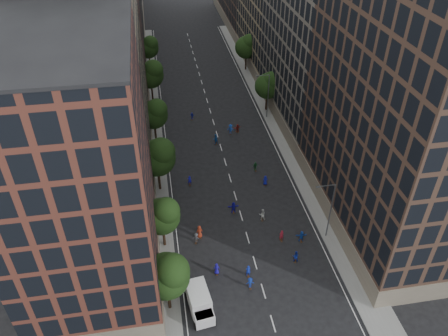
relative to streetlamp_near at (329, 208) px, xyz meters
name	(u,v)px	position (x,y,z in m)	size (l,w,h in m)	color
ground	(217,136)	(-10.37, 28.00, -5.17)	(240.00, 240.00, 0.00)	black
sidewalk_left	(151,121)	(-22.37, 35.50, -5.09)	(4.00, 105.00, 0.15)	slate
sidewalk_right	(270,110)	(1.63, 35.50, -5.09)	(4.00, 105.00, 0.15)	slate
bldg_left_a	(81,175)	(-29.37, -1.00, 9.83)	(14.00, 22.00, 30.00)	#562A21
bldg_left_b	(94,67)	(-29.37, 23.00, 11.83)	(14.00, 26.00, 34.00)	#807054
bldg_left_c	(105,34)	(-29.37, 46.00, 8.83)	(14.00, 20.00, 28.00)	#562A21
bldg_right_a	(404,104)	(8.63, 3.00, 12.83)	(14.00, 30.00, 36.00)	#432E24
bldg_right_b	(320,34)	(8.63, 32.00, 11.33)	(14.00, 28.00, 33.00)	#5D564D
tree_left_0	(168,275)	(-21.38, -8.15, 0.79)	(5.20, 5.20, 8.83)	black
tree_left_1	(163,215)	(-21.39, 1.86, 0.38)	(4.80, 4.80, 8.21)	black
tree_left_2	(158,156)	(-21.36, 13.83, 1.19)	(5.60, 5.60, 9.45)	black
tree_left_3	(154,113)	(-21.38, 27.85, 0.65)	(5.00, 5.00, 8.58)	black
tree_left_4	(151,74)	(-21.37, 43.84, 0.93)	(5.40, 5.40, 9.08)	black
tree_left_5	(149,47)	(-21.39, 59.86, 0.51)	(4.80, 4.80, 8.33)	black
tree_right_a	(269,85)	(1.02, 35.85, 0.46)	(5.00, 5.00, 8.39)	black
tree_right_b	(247,46)	(1.02, 55.85, 0.79)	(5.20, 5.20, 8.83)	black
streetlamp_near	(329,208)	(0.00, 0.00, 0.00)	(2.64, 0.22, 9.06)	#595B60
streetlamp_far	(267,94)	(0.00, 33.00, 0.00)	(2.64, 0.22, 9.06)	#595B60
cargo_van	(200,302)	(-18.18, -8.88, -3.71)	(3.08, 5.45, 2.77)	white
skater_0	(217,269)	(-15.47, -3.89, -4.36)	(0.79, 0.52, 1.62)	#1D14A6
skater_1	(248,271)	(-11.71, -4.88, -4.31)	(0.62, 0.41, 1.71)	#162DB6
skater_2	(295,256)	(-5.24, -3.56, -4.34)	(0.80, 0.62, 1.65)	#1428A2
skater_3	(250,283)	(-11.85, -6.67, -4.39)	(1.01, 0.58, 1.56)	navy
skater_4	(194,306)	(-18.87, -8.89, -4.29)	(1.03, 0.43, 1.75)	#1443A7
skater_5	(301,236)	(-3.41, -0.27, -4.34)	(1.54, 0.49, 1.66)	#133D9E
skater_6	(199,232)	(-16.80, 2.70, -4.19)	(0.95, 0.62, 1.95)	maroon
skater_7	(281,236)	(-6.01, 0.31, -4.32)	(0.62, 0.41, 1.70)	maroon
skater_8	(262,215)	(-7.61, 4.68, -4.24)	(0.90, 0.70, 1.85)	#BBBBB7
skater_9	(196,238)	(-17.35, 1.85, -4.42)	(0.97, 0.56, 1.50)	#45454B
skater_10	(255,166)	(-5.91, 16.32, -4.35)	(0.96, 0.40, 1.64)	#227135
skater_11	(233,208)	(-11.34, 6.88, -4.27)	(1.66, 0.53, 1.79)	#16139E
skater_12	(265,181)	(-5.23, 12.42, -4.37)	(0.78, 0.51, 1.61)	#13189B
skater_13	(190,181)	(-16.92, 14.39, -4.35)	(0.59, 0.39, 1.63)	#1615B2
skater_14	(215,139)	(-11.15, 25.38, -4.22)	(0.92, 0.72, 1.89)	#134A9F
skater_15	(230,129)	(-7.89, 28.24, -4.22)	(1.23, 0.71, 1.90)	blue
skater_16	(192,116)	(-14.30, 34.66, -4.42)	(0.87, 0.36, 1.49)	#1622B9
skater_17	(237,128)	(-6.50, 28.59, -4.38)	(1.46, 0.47, 1.58)	maroon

